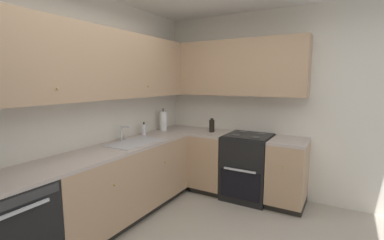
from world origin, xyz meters
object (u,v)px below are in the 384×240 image
at_px(paper_towel_roll, 163,121).
at_px(soap_bottle, 144,129).
at_px(oven_range, 248,166).
at_px(oil_bottle, 212,126).
at_px(dishwasher, 6,237).

bearing_deg(paper_towel_roll, soap_bottle, 177.36).
bearing_deg(oven_range, soap_bottle, 118.71).
xyz_separation_m(oven_range, soap_bottle, (-0.71, 1.29, 0.52)).
bearing_deg(paper_towel_roll, oven_range, -77.92).
bearing_deg(soap_bottle, paper_towel_roll, -2.64).
bearing_deg(soap_bottle, oil_bottle, -46.53).
relative_size(soap_bottle, paper_towel_roll, 0.52).
relative_size(paper_towel_roll, oil_bottle, 1.71).
distance_m(dishwasher, paper_towel_roll, 2.43).
relative_size(oven_range, paper_towel_roll, 2.99).
bearing_deg(oil_bottle, oven_range, -88.07).
height_order(dishwasher, paper_towel_roll, paper_towel_roll).
bearing_deg(oven_range, oil_bottle, 91.93).
bearing_deg(soap_bottle, dishwasher, -174.61).
bearing_deg(paper_towel_roll, dishwasher, -176.09).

